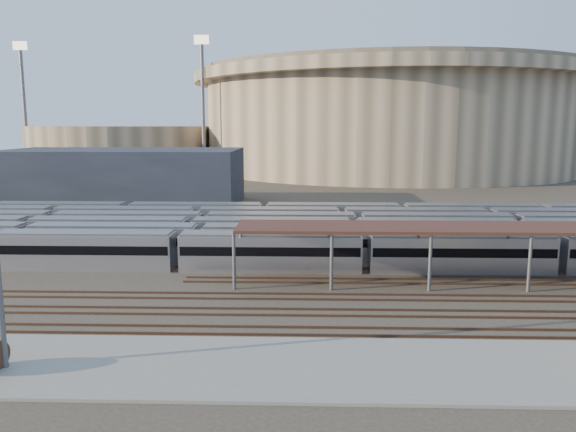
# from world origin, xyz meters

# --- Properties ---
(ground) EXTENTS (420.00, 420.00, 0.00)m
(ground) POSITION_xyz_m (0.00, 0.00, 0.00)
(ground) COLOR #383026
(ground) RESTS_ON ground
(apron) EXTENTS (50.00, 9.00, 0.20)m
(apron) POSITION_xyz_m (-5.00, -15.00, 0.10)
(apron) COLOR gray
(apron) RESTS_ON ground
(subway_trains) EXTENTS (125.12, 23.90, 3.60)m
(subway_trains) POSITION_xyz_m (2.33, 18.50, 1.80)
(subway_trains) COLOR #BABBBF
(subway_trains) RESTS_ON ground
(inspection_shed) EXTENTS (60.30, 6.00, 5.30)m
(inspection_shed) POSITION_xyz_m (22.00, 4.00, 4.98)
(inspection_shed) COLOR #5E5F63
(inspection_shed) RESTS_ON ground
(empty_tracks) EXTENTS (170.00, 9.62, 0.18)m
(empty_tracks) POSITION_xyz_m (0.00, -5.00, 0.09)
(empty_tracks) COLOR #4C3323
(empty_tracks) RESTS_ON ground
(stadium) EXTENTS (124.00, 124.00, 32.50)m
(stadium) POSITION_xyz_m (25.00, 140.00, 16.47)
(stadium) COLOR tan
(stadium) RESTS_ON ground
(secondary_arena) EXTENTS (56.00, 56.00, 14.00)m
(secondary_arena) POSITION_xyz_m (-60.00, 130.00, 7.00)
(secondary_arena) COLOR tan
(secondary_arena) RESTS_ON ground
(service_building) EXTENTS (42.00, 20.00, 10.00)m
(service_building) POSITION_xyz_m (-35.00, 55.00, 5.00)
(service_building) COLOR #1E232D
(service_building) RESTS_ON ground
(floodlight_0) EXTENTS (4.00, 1.00, 38.40)m
(floodlight_0) POSITION_xyz_m (-30.00, 110.00, 20.65)
(floodlight_0) COLOR #5E5F63
(floodlight_0) RESTS_ON ground
(floodlight_1) EXTENTS (4.00, 1.00, 38.40)m
(floodlight_1) POSITION_xyz_m (-85.00, 120.00, 20.65)
(floodlight_1) COLOR #5E5F63
(floodlight_1) RESTS_ON ground
(floodlight_3) EXTENTS (4.00, 1.00, 38.40)m
(floodlight_3) POSITION_xyz_m (-10.00, 160.00, 20.65)
(floodlight_3) COLOR #5E5F63
(floodlight_3) RESTS_ON ground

